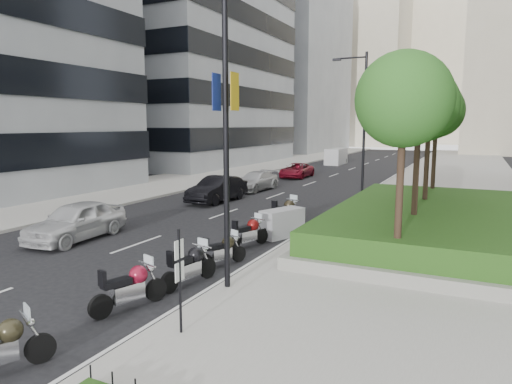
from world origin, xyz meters
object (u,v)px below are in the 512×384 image
Objects in this scene: lamp_post_1 at (362,119)px; lamp_post_2 at (404,121)px; motorcycle_2 at (190,266)px; motorcycle_5 at (282,223)px; parking_sign at (180,276)px; motorcycle_6 at (286,212)px; delivery_van at (336,157)px; car_a at (76,221)px; motorcycle_4 at (249,233)px; car_c at (256,181)px; car_d at (297,170)px; motorcycle_1 at (131,287)px; motorcycle_3 at (223,250)px; car_b at (217,189)px; lamp_post_0 at (221,112)px.

lamp_post_2 is (0.00, 18.00, 0.00)m from lamp_post_1.
motorcycle_5 reaches higher than motorcycle_2.
motorcycle_6 is (-2.25, 11.77, -0.82)m from parking_sign.
lamp_post_2 is at bearing -41.92° from delivery_van.
motorcycle_2 is 0.47× the size of car_a.
car_c is at bearing 42.54° from motorcycle_4.
parking_sign is at bearing -63.74° from car_c.
motorcycle_1 is at bearing -78.50° from car_d.
lamp_post_1 is at bearing -53.63° from car_d.
motorcycle_4 is at bearing 12.29° from car_a.
car_d is at bearing 106.05° from parking_sign.
motorcycle_2 reaches higher than motorcycle_3.
motorcycle_4 is (-1.42, -12.48, -4.49)m from lamp_post_1.
lamp_post_1 is at bearing 56.07° from car_a.
delivery_van reaches higher than motorcycle_6.
car_a is at bearing -91.68° from car_d.
motorcycle_2 is 14.82m from car_b.
car_a is at bearing 73.43° from motorcycle_1.
car_d reaches higher than motorcycle_2.
lamp_post_2 is 4.85× the size of motorcycle_3.
car_a is at bearing -104.47° from lamp_post_2.
car_c is (-7.11, 12.14, 0.07)m from motorcycle_5.
motorcycle_5 is at bearing 97.47° from lamp_post_0.
motorcycle_3 is 6.74m from motorcycle_6.
car_c is (-8.62, 21.70, -0.78)m from parking_sign.
motorcycle_1 is 0.47× the size of car_d.
car_c is (-6.87, 18.71, 0.08)m from motorcycle_2.
motorcycle_5 is at bearing 13.57° from motorcycle_1.
delivery_van is (-0.83, 23.97, 0.21)m from car_c.
lamp_post_1 is 18.00m from lamp_post_2.
motorcycle_6 is at bearing 100.32° from lamp_post_0.
lamp_post_0 is 1.00× the size of lamp_post_2.
motorcycle_3 is 0.39× the size of car_b.
motorcycle_5 is at bearing -40.42° from car_b.
delivery_van is at bearing 91.32° from car_d.
motorcycle_1 is 0.46× the size of car_a.
motorcycle_1 is 45.45m from delivery_van.
car_b is (0.47, 10.65, -0.01)m from car_a.
motorcycle_4 is at bearing 105.43° from parking_sign.
car_d is (-6.73, 23.10, 0.07)m from motorcycle_4.
lamp_post_2 is at bearing 71.64° from car_a.
motorcycle_6 is 19.95m from car_d.
motorcycle_4 is 7.26m from car_a.
lamp_post_0 is 1.95× the size of car_c.
lamp_post_1 is 3.60× the size of parking_sign.
motorcycle_1 is 4.24m from motorcycle_3.
car_a is 0.98× the size of car_b.
motorcycle_6 is 9.25m from car_a.
lamp_post_0 is 6.52m from motorcycle_4.
car_d reaches higher than motorcycle_3.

